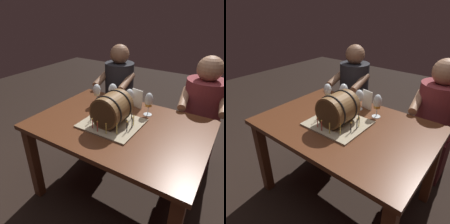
{
  "view_description": "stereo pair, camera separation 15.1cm",
  "coord_description": "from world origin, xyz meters",
  "views": [
    {
      "loc": [
        0.69,
        -1.17,
        1.51
      ],
      "look_at": [
        -0.04,
        -0.04,
        0.82
      ],
      "focal_mm": 33.46,
      "sensor_mm": 36.0,
      "label": 1
    },
    {
      "loc": [
        0.81,
        -1.08,
        1.51
      ],
      "look_at": [
        -0.04,
        -0.04,
        0.82
      ],
      "focal_mm": 33.46,
      "sensor_mm": 36.0,
      "label": 2
    }
  ],
  "objects": [
    {
      "name": "ground_plane",
      "position": [
        0.0,
        0.0,
        0.0
      ],
      "size": [
        8.0,
        8.0,
        0.0
      ],
      "primitive_type": "plane",
      "color": "black"
    },
    {
      "name": "dining_table",
      "position": [
        0.0,
        0.0,
        0.61
      ],
      "size": [
        1.29,
        0.89,
        0.72
      ],
      "color": "#562D19",
      "rests_on": "ground"
    },
    {
      "name": "barrel_cake",
      "position": [
        -0.04,
        -0.04,
        0.83
      ],
      "size": [
        0.42,
        0.38,
        0.25
      ],
      "color": "tan",
      "rests_on": "dining_table"
    },
    {
      "name": "wine_glass_white",
      "position": [
        -0.34,
        0.19,
        0.85
      ],
      "size": [
        0.07,
        0.07,
        0.19
      ],
      "color": "white",
      "rests_on": "dining_table"
    },
    {
      "name": "wine_glass_amber",
      "position": [
        0.12,
        0.24,
        0.84
      ],
      "size": [
        0.07,
        0.07,
        0.19
      ],
      "color": "white",
      "rests_on": "dining_table"
    },
    {
      "name": "wine_glass_empty",
      "position": [
        -0.06,
        0.27,
        0.84
      ],
      "size": [
        0.07,
        0.07,
        0.18
      ],
      "color": "white",
      "rests_on": "dining_table"
    },
    {
      "name": "wine_glass_red",
      "position": [
        -0.24,
        0.29,
        0.84
      ],
      "size": [
        0.08,
        0.08,
        0.18
      ],
      "color": "white",
      "rests_on": "dining_table"
    },
    {
      "name": "menu_card",
      "position": [
        -0.02,
        0.32,
        0.8
      ],
      "size": [
        0.11,
        0.04,
        0.16
      ],
      "primitive_type": "cube",
      "rotation": [
        -0.02,
        0.0,
        -0.24
      ],
      "color": "silver",
      "rests_on": "dining_table"
    },
    {
      "name": "person_seated_left",
      "position": [
        -0.45,
        0.75,
        0.53
      ],
      "size": [
        0.39,
        0.48,
        1.16
      ],
      "color": "black",
      "rests_on": "ground"
    },
    {
      "name": "person_seated_right",
      "position": [
        0.45,
        0.75,
        0.54
      ],
      "size": [
        0.43,
        0.51,
        1.14
      ],
      "color": "#4C1B1E",
      "rests_on": "ground"
    }
  ]
}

